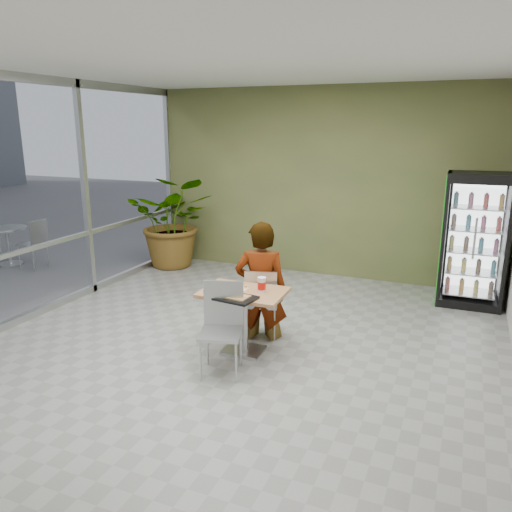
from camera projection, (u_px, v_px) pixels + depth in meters
The scene contains 13 objects.
ground at pixel (232, 353), 5.77m from camera, with size 7.00×7.00×0.00m, color gray.
room_envelope at pixel (230, 217), 5.36m from camera, with size 6.00×7.00×3.20m, color #B9B2A7, non-canonical shape.
storefront_frame at pixel (23, 201), 6.49m from camera, with size 0.10×7.00×3.20m, color #AAADAF, non-canonical shape.
dining_table at pixel (244, 309), 5.67m from camera, with size 0.96×0.69×0.75m.
chair_far at pixel (262, 298), 6.07m from camera, with size 0.48×0.48×0.88m.
chair_near at pixel (222, 320), 5.26m from camera, with size 0.54×0.54×0.97m.
seated_woman at pixel (261, 292), 6.10m from camera, with size 0.65×0.42×1.76m, color black.
pizza_plate at pixel (238, 288), 5.67m from camera, with size 0.34×0.31×0.03m.
soda_cup at pixel (262, 285), 5.56m from camera, with size 0.10×0.10×0.17m.
napkin_stack at pixel (212, 290), 5.62m from camera, with size 0.16×0.16×0.02m, color white.
cafeteria_tray at pixel (235, 298), 5.34m from camera, with size 0.43×0.31×0.02m, color black.
beverage_fridge at pixel (474, 240), 7.14m from camera, with size 0.89×0.68×1.92m.
potted_plant at pixel (174, 221), 9.16m from camera, with size 1.52×1.32×1.69m, color #255A24.
Camera 1 is at (2.32, -4.77, 2.56)m, focal length 35.00 mm.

